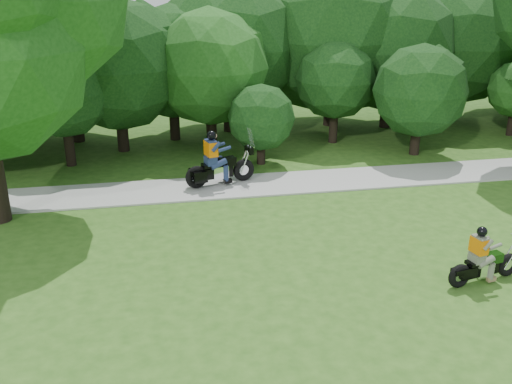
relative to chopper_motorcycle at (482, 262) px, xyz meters
name	(u,v)px	position (x,y,z in m)	size (l,w,h in m)	color
ground	(430,300)	(-1.52, -0.54, -0.54)	(100.00, 100.00, 0.00)	#2D5919
walkway	(325,181)	(-1.52, 7.46, -0.51)	(60.00, 2.20, 0.06)	#ACACA7
tree_line	(297,51)	(-0.83, 14.35, 3.12)	(40.37, 11.93, 7.73)	black
chopper_motorcycle	(482,262)	(0.00, 0.00, 0.00)	(2.04, 0.74, 1.47)	black
touring_motorcycle	(216,166)	(-5.34, 7.65, 0.22)	(2.50, 1.21, 1.93)	black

